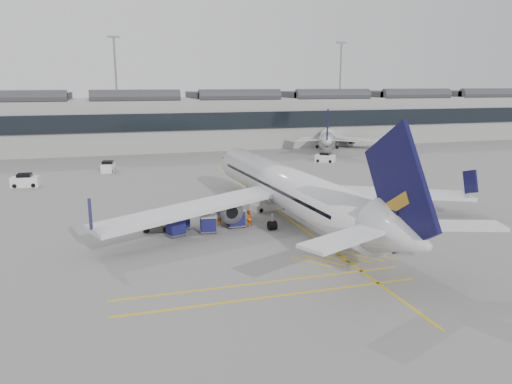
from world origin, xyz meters
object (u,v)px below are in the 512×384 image
object	(u,v)px
airliner_main	(290,189)
pushback_tug	(157,224)
ramp_agent_a	(219,217)
baggage_cart_a	(236,218)
ramp_agent_b	(248,218)
belt_loader	(268,204)

from	to	relation	value
airliner_main	pushback_tug	xyz separation A→B (m)	(-13.80, 0.83, -2.88)
ramp_agent_a	airliner_main	bearing A→B (deg)	-35.20
airliner_main	baggage_cart_a	bearing A→B (deg)	178.50
airliner_main	pushback_tug	bearing A→B (deg)	173.25
baggage_cart_a	pushback_tug	distance (m)	7.92
baggage_cart_a	pushback_tug	bearing A→B (deg)	171.11
baggage_cart_a	ramp_agent_a	xyz separation A→B (m)	(-1.45, 1.04, -0.14)
baggage_cart_a	ramp_agent_b	xyz separation A→B (m)	(1.29, -0.15, -0.13)
ramp_agent_a	ramp_agent_b	xyz separation A→B (m)	(2.74, -1.19, 0.01)
baggage_cart_a	ramp_agent_a	size ratio (longest dim) A/B	1.09
belt_loader	ramp_agent_b	world-z (taller)	belt_loader
baggage_cart_a	ramp_agent_a	world-z (taller)	baggage_cart_a
belt_loader	pushback_tug	size ratio (longest dim) A/B	1.94
ramp_agent_a	baggage_cart_a	bearing A→B (deg)	-64.41
ramp_agent_a	belt_loader	bearing A→B (deg)	6.65
ramp_agent_b	pushback_tug	size ratio (longest dim) A/B	0.62
belt_loader	ramp_agent_a	distance (m)	8.42
airliner_main	ramp_agent_a	world-z (taller)	airliner_main
belt_loader	ramp_agent_b	distance (m)	7.33
airliner_main	belt_loader	world-z (taller)	airliner_main
airliner_main	baggage_cart_a	size ratio (longest dim) A/B	24.39
airliner_main	belt_loader	size ratio (longest dim) A/B	8.38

